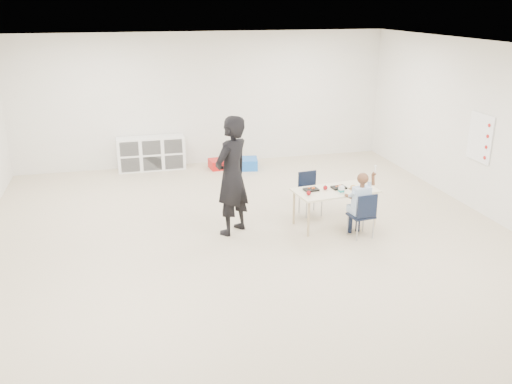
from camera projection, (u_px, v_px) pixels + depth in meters
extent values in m
plane|color=beige|center=(256.00, 247.00, 7.90)|extent=(9.00, 9.00, 0.00)
plane|color=white|center=(256.00, 49.00, 6.97)|extent=(9.00, 9.00, 0.00)
cube|color=white|center=(204.00, 99.00, 11.55)|extent=(8.00, 0.02, 2.80)
cube|color=white|center=(436.00, 344.00, 3.32)|extent=(8.00, 0.02, 2.80)
cube|color=white|center=(507.00, 137.00, 8.36)|extent=(0.02, 9.00, 2.80)
cube|color=#EFE5BF|center=(335.00, 191.00, 8.49)|extent=(1.36, 0.80, 0.03)
cube|color=black|center=(339.00, 187.00, 8.53)|extent=(0.24, 0.19, 0.03)
cube|color=black|center=(311.00, 190.00, 8.44)|extent=(0.24, 0.19, 0.03)
cube|color=white|center=(341.00, 189.00, 8.35)|extent=(0.08, 0.08, 0.10)
ellipsoid|color=tan|center=(353.00, 187.00, 8.49)|extent=(0.09, 0.09, 0.07)
sphere|color=maroon|center=(325.00, 188.00, 8.46)|extent=(0.07, 0.07, 0.07)
sphere|color=maroon|center=(309.00, 193.00, 8.23)|extent=(0.07, 0.07, 0.07)
cube|color=white|center=(151.00, 153.00, 11.42)|extent=(1.40, 0.40, 0.70)
cube|color=white|center=(480.00, 138.00, 8.95)|extent=(0.02, 0.60, 0.80)
imported|color=black|center=(232.00, 176.00, 8.10)|extent=(0.79, 0.76, 1.83)
cube|color=#B31311|center=(217.00, 164.00, 11.54)|extent=(0.35, 0.43, 0.20)
cube|color=gold|center=(236.00, 163.00, 11.55)|extent=(0.39, 0.48, 0.22)
cube|color=blue|center=(249.00, 164.00, 11.54)|extent=(0.43, 0.51, 0.22)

